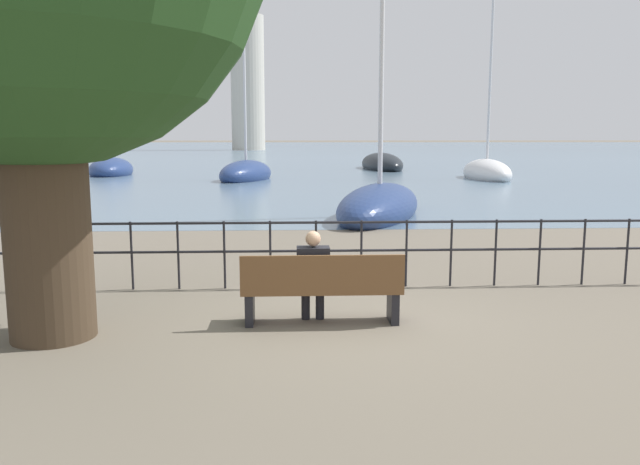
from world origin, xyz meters
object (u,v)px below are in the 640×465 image
park_bench (322,290)px  sailboat_2 (382,164)px  sailboat_1 (486,172)px  harbor_lighthouse (247,75)px  sailboat_0 (111,169)px  seated_person_left (313,272)px  sailboat_4 (380,205)px  sailboat_5 (246,173)px

park_bench → sailboat_2: sailboat_2 is taller
sailboat_1 → harbor_lighthouse: 86.65m
sailboat_0 → harbor_lighthouse: harbor_lighthouse is taller
seated_person_left → sailboat_1: sailboat_1 is taller
sailboat_0 → sailboat_4: (13.80, -21.22, -0.02)m
seated_person_left → sailboat_5: 27.07m
sailboat_0 → sailboat_5: bearing=-33.9°
park_bench → sailboat_2: size_ratio=0.15×
seated_person_left → sailboat_4: size_ratio=0.09×
sailboat_1 → harbor_lighthouse: size_ratio=0.35×
sailboat_5 → harbor_lighthouse: (-5.49, 83.72, 13.41)m
seated_person_left → sailboat_4: bearing=77.6°
sailboat_5 → sailboat_2: bearing=67.8°
sailboat_1 → harbor_lighthouse: (-18.99, 83.47, 13.41)m
seated_person_left → sailboat_0: sailboat_0 is taller
sailboat_0 → sailboat_5: 9.99m
park_bench → sailboat_2: bearing=80.7°
park_bench → sailboat_5: size_ratio=0.17×
sailboat_4 → harbor_lighthouse: (-10.59, 100.05, 13.42)m
seated_person_left → sailboat_2: sailboat_2 is taller
park_bench → seated_person_left: seated_person_left is taller
sailboat_5 → sailboat_4: bearing=-56.6°
sailboat_2 → sailboat_4: sailboat_4 is taller
sailboat_0 → sailboat_2: sailboat_2 is taller
sailboat_0 → sailboat_2: bearing=16.0°
sailboat_0 → sailboat_1: sailboat_0 is taller
sailboat_1 → sailboat_0: bearing=168.7°
seated_person_left → sailboat_5: (-2.76, 26.93, -0.28)m
sailboat_0 → harbor_lighthouse: size_ratio=0.40×
sailboat_2 → sailboat_0: bearing=-162.1°
sailboat_5 → harbor_lighthouse: bearing=109.8°
sailboat_4 → harbor_lighthouse: harbor_lighthouse is taller
park_bench → sailboat_5: sailboat_5 is taller
seated_person_left → sailboat_4: (2.33, 10.59, -0.29)m
harbor_lighthouse → sailboat_2: bearing=-78.5°
sailboat_1 → sailboat_4: (-8.41, -16.58, -0.01)m
park_bench → sailboat_4: 10.90m
park_bench → seated_person_left: bearing=143.0°
park_bench → harbor_lighthouse: (-8.36, 110.73, 13.33)m
park_bench → sailboat_4: (2.22, 10.67, -0.09)m
park_bench → seated_person_left: 0.25m
sailboat_2 → seated_person_left: bearing=-102.2°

